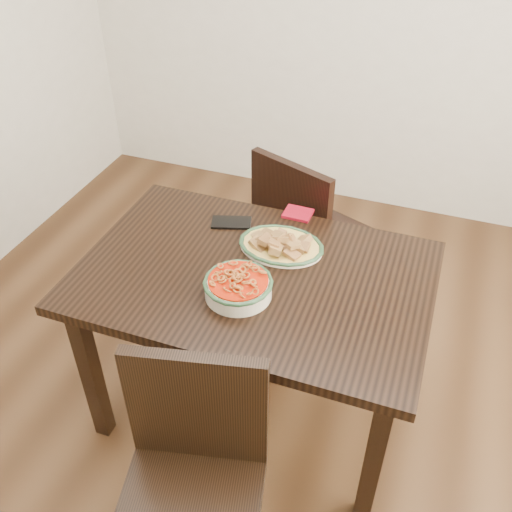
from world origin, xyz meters
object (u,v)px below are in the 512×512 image
(fish_plate, at_px, (281,239))
(smartphone, at_px, (231,222))
(chair_far, at_px, (303,229))
(noodle_bowl, at_px, (238,285))
(chair_near, at_px, (193,472))
(dining_table, at_px, (254,292))

(fish_plate, height_order, smartphone, fish_plate)
(chair_far, bearing_deg, noodle_bowl, 110.91)
(fish_plate, bearing_deg, chair_far, 95.06)
(chair_far, distance_m, chair_near, 1.31)
(dining_table, xyz_separation_m, chair_far, (0.00, 0.66, -0.16))
(chair_near, xyz_separation_m, fish_plate, (0.00, 0.82, 0.30))
(chair_far, xyz_separation_m, chair_near, (0.04, -1.31, 0.00))
(dining_table, bearing_deg, noodle_bowl, -94.23)
(dining_table, relative_size, fish_plate, 3.96)
(dining_table, distance_m, chair_far, 0.68)
(dining_table, height_order, chair_near, chair_near)
(dining_table, distance_m, smartphone, 0.33)
(dining_table, xyz_separation_m, chair_near, (0.05, -0.65, -0.16))
(dining_table, relative_size, chair_near, 1.41)
(chair_near, distance_m, fish_plate, 0.87)
(chair_near, relative_size, fish_plate, 2.82)
(chair_near, distance_m, noodle_bowl, 0.60)
(fish_plate, bearing_deg, noodle_bowl, -100.57)
(noodle_bowl, bearing_deg, smartphone, 115.21)
(chair_far, xyz_separation_m, smartphone, (-0.19, -0.40, 0.26))
(chair_far, relative_size, fish_plate, 2.82)
(fish_plate, relative_size, noodle_bowl, 1.33)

